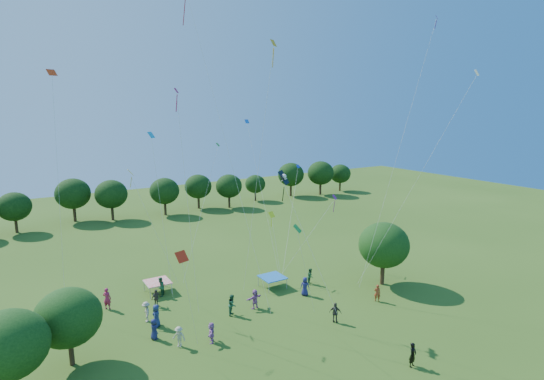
{
  "coord_description": "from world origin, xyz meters",
  "views": [
    {
      "loc": [
        -16.07,
        -12.13,
        16.81
      ],
      "look_at": [
        0.0,
        14.0,
        11.0
      ],
      "focal_mm": 28.0,
      "sensor_mm": 36.0,
      "label": 1
    }
  ],
  "objects_px": {
    "near_tree_east": "(384,245)",
    "tent_red_stripe": "(158,282)",
    "near_tree_west": "(8,345)",
    "near_tree_north": "(68,317)",
    "red_high_kite": "(200,47)",
    "man_in_black": "(413,355)",
    "pirate_kite": "(285,179)",
    "tent_blue": "(272,277)"
  },
  "relations": [
    {
      "from": "near_tree_north",
      "to": "near_tree_east",
      "type": "bearing_deg",
      "value": -2.67
    },
    {
      "from": "near_tree_north",
      "to": "near_tree_east",
      "type": "relative_size",
      "value": 0.86
    },
    {
      "from": "tent_blue",
      "to": "man_in_black",
      "type": "bearing_deg",
      "value": -85.6
    },
    {
      "from": "near_tree_west",
      "to": "tent_blue",
      "type": "height_order",
      "value": "near_tree_west"
    },
    {
      "from": "near_tree_west",
      "to": "tent_red_stripe",
      "type": "relative_size",
      "value": 2.62
    },
    {
      "from": "red_high_kite",
      "to": "man_in_black",
      "type": "bearing_deg",
      "value": -63.69
    },
    {
      "from": "tent_red_stripe",
      "to": "man_in_black",
      "type": "xyz_separation_m",
      "value": [
        10.94,
        -20.42,
        -0.19
      ]
    },
    {
      "from": "near_tree_west",
      "to": "red_high_kite",
      "type": "height_order",
      "value": "red_high_kite"
    },
    {
      "from": "tent_red_stripe",
      "to": "pirate_kite",
      "type": "xyz_separation_m",
      "value": [
        7.82,
        -9.62,
        10.36
      ]
    },
    {
      "from": "near_tree_west",
      "to": "tent_red_stripe",
      "type": "distance_m",
      "value": 16.17
    },
    {
      "from": "tent_blue",
      "to": "red_high_kite",
      "type": "bearing_deg",
      "value": 179.18
    },
    {
      "from": "red_high_kite",
      "to": "near_tree_east",
      "type": "bearing_deg",
      "value": -17.33
    },
    {
      "from": "near_tree_west",
      "to": "tent_red_stripe",
      "type": "bearing_deg",
      "value": 43.2
    },
    {
      "from": "near_tree_north",
      "to": "red_high_kite",
      "type": "height_order",
      "value": "red_high_kite"
    },
    {
      "from": "near_tree_east",
      "to": "tent_red_stripe",
      "type": "xyz_separation_m",
      "value": [
        -19.3,
        9.61,
        -2.96
      ]
    },
    {
      "from": "tent_blue",
      "to": "near_tree_west",
      "type": "bearing_deg",
      "value": -163.64
    },
    {
      "from": "tent_red_stripe",
      "to": "near_tree_north",
      "type": "bearing_deg",
      "value": -134.97
    },
    {
      "from": "near_tree_east",
      "to": "man_in_black",
      "type": "xyz_separation_m",
      "value": [
        -8.36,
        -10.81,
        -3.15
      ]
    },
    {
      "from": "man_in_black",
      "to": "red_high_kite",
      "type": "xyz_separation_m",
      "value": [
        -7.85,
        15.87,
        20.88
      ]
    },
    {
      "from": "man_in_black",
      "to": "red_high_kite",
      "type": "bearing_deg",
      "value": 102.78
    },
    {
      "from": "near_tree_north",
      "to": "tent_red_stripe",
      "type": "bearing_deg",
      "value": 45.03
    },
    {
      "from": "man_in_black",
      "to": "near_tree_west",
      "type": "bearing_deg",
      "value": 143.62
    },
    {
      "from": "red_high_kite",
      "to": "pirate_kite",
      "type": "bearing_deg",
      "value": -47.04
    },
    {
      "from": "near_tree_north",
      "to": "pirate_kite",
      "type": "distance_m",
      "value": 18.05
    },
    {
      "from": "near_tree_west",
      "to": "man_in_black",
      "type": "xyz_separation_m",
      "value": [
        22.56,
        -9.5,
        -2.93
      ]
    },
    {
      "from": "tent_blue",
      "to": "tent_red_stripe",
      "type": "bearing_deg",
      "value": 154.49
    },
    {
      "from": "pirate_kite",
      "to": "near_tree_north",
      "type": "bearing_deg",
      "value": 175.4
    },
    {
      "from": "near_tree_west",
      "to": "man_in_black",
      "type": "relative_size",
      "value": 3.41
    },
    {
      "from": "tent_red_stripe",
      "to": "tent_blue",
      "type": "distance_m",
      "value": 10.78
    },
    {
      "from": "tent_blue",
      "to": "pirate_kite",
      "type": "bearing_deg",
      "value": -111.02
    },
    {
      "from": "near_tree_west",
      "to": "near_tree_north",
      "type": "height_order",
      "value": "near_tree_west"
    },
    {
      "from": "near_tree_east",
      "to": "tent_blue",
      "type": "height_order",
      "value": "near_tree_east"
    },
    {
      "from": "near_tree_north",
      "to": "near_tree_east",
      "type": "height_order",
      "value": "near_tree_east"
    },
    {
      "from": "near_tree_north",
      "to": "red_high_kite",
      "type": "relative_size",
      "value": 0.21
    },
    {
      "from": "man_in_black",
      "to": "pirate_kite",
      "type": "distance_m",
      "value": 15.42
    },
    {
      "from": "pirate_kite",
      "to": "near_tree_east",
      "type": "bearing_deg",
      "value": 0.06
    },
    {
      "from": "near_tree_east",
      "to": "pirate_kite",
      "type": "height_order",
      "value": "pirate_kite"
    },
    {
      "from": "near_tree_east",
      "to": "tent_red_stripe",
      "type": "relative_size",
      "value": 2.82
    },
    {
      "from": "near_tree_west",
      "to": "tent_blue",
      "type": "relative_size",
      "value": 2.62
    },
    {
      "from": "man_in_black",
      "to": "pirate_kite",
      "type": "relative_size",
      "value": 0.16
    },
    {
      "from": "near_tree_west",
      "to": "pirate_kite",
      "type": "relative_size",
      "value": 0.54
    },
    {
      "from": "tent_red_stripe",
      "to": "red_high_kite",
      "type": "height_order",
      "value": "red_high_kite"
    }
  ]
}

